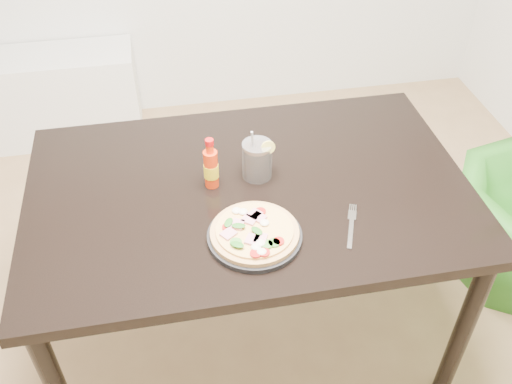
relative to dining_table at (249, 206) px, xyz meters
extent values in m
cube|color=black|center=(0.00, 0.00, 0.06)|extent=(1.40, 0.90, 0.04)
cylinder|color=black|center=(0.64, -0.39, -0.31)|extent=(0.06, 0.06, 0.71)
cylinder|color=black|center=(-0.64, 0.39, -0.31)|extent=(0.06, 0.06, 0.71)
cylinder|color=black|center=(0.64, 0.39, -0.31)|extent=(0.06, 0.06, 0.71)
cylinder|color=black|center=(-0.02, -0.23, 0.09)|extent=(0.27, 0.27, 0.02)
cylinder|color=tan|center=(-0.02, -0.23, 0.11)|extent=(0.25, 0.25, 0.01)
cylinder|color=#FFD26E|center=(-0.02, -0.23, 0.12)|extent=(0.22, 0.22, 0.01)
cube|color=pink|center=(-0.04, -0.27, 0.12)|extent=(0.05, 0.05, 0.01)
cube|color=pink|center=(-0.01, -0.19, 0.12)|extent=(0.05, 0.05, 0.01)
cube|color=pink|center=(-0.07, -0.20, 0.12)|extent=(0.05, 0.05, 0.01)
cube|color=pink|center=(-0.10, -0.24, 0.12)|extent=(0.05, 0.05, 0.01)
cube|color=pink|center=(-0.01, -0.17, 0.12)|extent=(0.05, 0.05, 0.01)
cube|color=pink|center=(-0.03, -0.19, 0.12)|extent=(0.05, 0.05, 0.01)
cube|color=pink|center=(-0.02, -0.27, 0.12)|extent=(0.05, 0.05, 0.01)
cylinder|color=#AF1512|center=(0.03, -0.29, 0.12)|extent=(0.03, 0.03, 0.01)
cylinder|color=#AF1512|center=(-0.04, -0.32, 0.12)|extent=(0.03, 0.03, 0.01)
cylinder|color=#AF1512|center=(-0.10, -0.21, 0.12)|extent=(0.03, 0.03, 0.01)
cylinder|color=#AF1512|center=(-0.02, -0.32, 0.12)|extent=(0.03, 0.03, 0.01)
cylinder|color=#AF1512|center=(0.01, -0.16, 0.12)|extent=(0.03, 0.03, 0.01)
cylinder|color=#3F842C|center=(-0.09, -0.27, 0.12)|extent=(0.03, 0.03, 0.01)
cylinder|color=#3F842C|center=(0.00, -0.30, 0.12)|extent=(0.03, 0.03, 0.01)
cylinder|color=#3F842C|center=(0.02, -0.29, 0.12)|extent=(0.03, 0.03, 0.01)
ellipsoid|color=silver|center=(-0.04, -0.15, 0.12)|extent=(0.03, 0.03, 0.01)
ellipsoid|color=silver|center=(-0.03, -0.30, 0.12)|extent=(0.03, 0.03, 0.01)
ellipsoid|color=silver|center=(-0.02, -0.32, 0.12)|extent=(0.03, 0.03, 0.01)
ellipsoid|color=silver|center=(0.01, -0.21, 0.12)|extent=(0.03, 0.03, 0.01)
ellipsoid|color=silver|center=(-0.02, -0.29, 0.12)|extent=(0.03, 0.03, 0.01)
ellipsoid|color=silver|center=(-0.06, -0.15, 0.12)|extent=(0.03, 0.03, 0.01)
ellipsoid|color=#216618|center=(-0.02, -0.24, 0.13)|extent=(0.04, 0.05, 0.00)
ellipsoid|color=#216618|center=(-0.07, -0.22, 0.13)|extent=(0.04, 0.03, 0.00)
ellipsoid|color=#216618|center=(-0.09, -0.20, 0.13)|extent=(0.04, 0.05, 0.00)
ellipsoid|color=#216618|center=(-0.08, -0.29, 0.13)|extent=(0.05, 0.04, 0.00)
cylinder|color=red|center=(-0.11, 0.03, 0.15)|extent=(0.06, 0.06, 0.13)
cylinder|color=yellow|center=(-0.11, 0.03, 0.14)|extent=(0.05, 0.05, 0.05)
cylinder|color=red|center=(-0.11, 0.03, 0.23)|extent=(0.02, 0.02, 0.03)
cylinder|color=red|center=(-0.11, 0.03, 0.25)|extent=(0.03, 0.03, 0.02)
cylinder|color=black|center=(0.04, 0.05, 0.14)|extent=(0.09, 0.09, 0.11)
cylinder|color=silver|center=(0.04, 0.05, 0.15)|extent=(0.10, 0.10, 0.12)
cylinder|color=#F2E059|center=(0.07, 0.03, 0.21)|extent=(0.04, 0.01, 0.04)
cylinder|color=#B2B2B7|center=(0.03, 0.06, 0.18)|extent=(0.03, 0.06, 0.17)
cube|color=silver|center=(0.25, -0.27, 0.09)|extent=(0.06, 0.12, 0.00)
cube|color=silver|center=(0.28, -0.19, 0.09)|extent=(0.04, 0.05, 0.00)
cube|color=silver|center=(0.28, -0.16, 0.09)|extent=(0.01, 0.03, 0.00)
cube|color=silver|center=(0.29, -0.16, 0.09)|extent=(0.01, 0.03, 0.00)
cube|color=silver|center=(0.29, -0.16, 0.09)|extent=(0.01, 0.03, 0.00)
cube|color=silver|center=(0.30, -0.16, 0.09)|extent=(0.01, 0.03, 0.00)
cube|color=white|center=(-1.07, 1.54, -0.42)|extent=(1.40, 0.34, 0.50)
camera|label=1|loc=(-0.23, -1.36, 1.26)|focal=40.00mm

